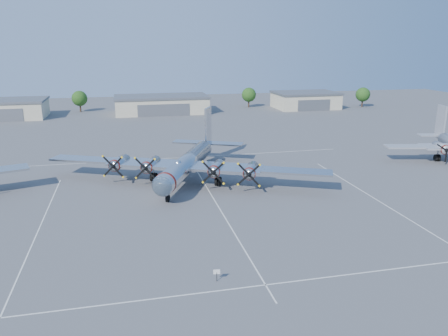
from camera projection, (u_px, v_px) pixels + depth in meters
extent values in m
plane|color=#535356|center=(215.00, 202.00, 59.77)|extent=(260.00, 260.00, 0.00)
cube|color=silver|center=(38.00, 231.00, 50.36)|extent=(0.15, 40.00, 0.01)
cube|color=silver|center=(224.00, 215.00, 55.08)|extent=(0.15, 40.00, 0.01)
cube|color=silver|center=(380.00, 202.00, 59.80)|extent=(0.15, 40.00, 0.01)
cube|color=silver|center=(266.00, 285.00, 39.15)|extent=(60.00, 0.15, 0.01)
cube|color=silver|center=(189.00, 157.00, 83.20)|extent=(60.00, 0.15, 0.01)
cube|color=#BFB797|center=(6.00, 110.00, 126.31)|extent=(22.00, 14.00, 4.80)
cube|color=slate|center=(4.00, 101.00, 125.57)|extent=(22.60, 14.60, 0.60)
cube|color=slate|center=(0.00, 116.00, 119.87)|extent=(12.10, 0.20, 3.60)
cube|color=#BFB797|center=(162.00, 105.00, 135.97)|extent=(28.00, 14.00, 4.80)
cube|color=slate|center=(161.00, 96.00, 135.23)|extent=(28.60, 14.60, 0.60)
cube|color=slate|center=(164.00, 110.00, 129.53)|extent=(15.40, 0.20, 3.60)
cube|color=#BFB797|center=(305.00, 101.00, 146.28)|extent=(20.00, 14.00, 4.80)
cube|color=slate|center=(306.00, 93.00, 145.54)|extent=(20.60, 14.60, 0.60)
cube|color=slate|center=(314.00, 105.00, 139.83)|extent=(11.00, 0.20, 3.60)
cylinder|color=#382619|center=(80.00, 107.00, 138.38)|extent=(0.50, 0.50, 2.80)
sphere|color=#1C4012|center=(80.00, 98.00, 137.60)|extent=(4.80, 4.80, 4.80)
cylinder|color=#382619|center=(249.00, 103.00, 148.31)|extent=(0.50, 0.50, 2.80)
sphere|color=#1C4012|center=(249.00, 95.00, 147.53)|extent=(4.80, 4.80, 4.80)
cylinder|color=#382619|center=(362.00, 103.00, 148.97)|extent=(0.50, 0.50, 2.80)
sphere|color=#1C4012|center=(363.00, 95.00, 148.19)|extent=(4.80, 4.80, 4.80)
cylinder|color=black|center=(217.00, 277.00, 39.67)|extent=(0.07, 0.07, 0.89)
cube|color=white|center=(217.00, 272.00, 39.53)|extent=(0.61, 0.12, 0.45)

